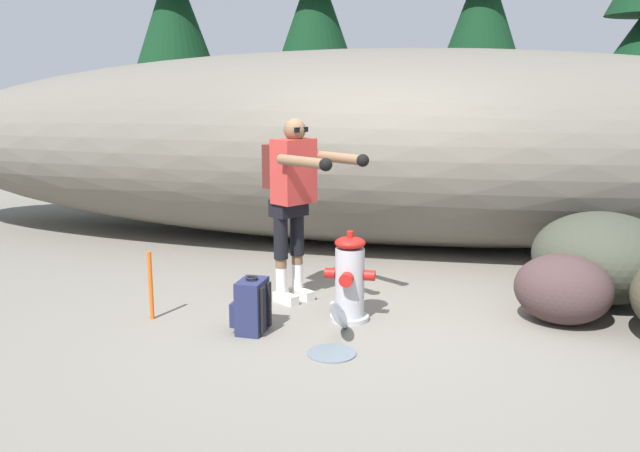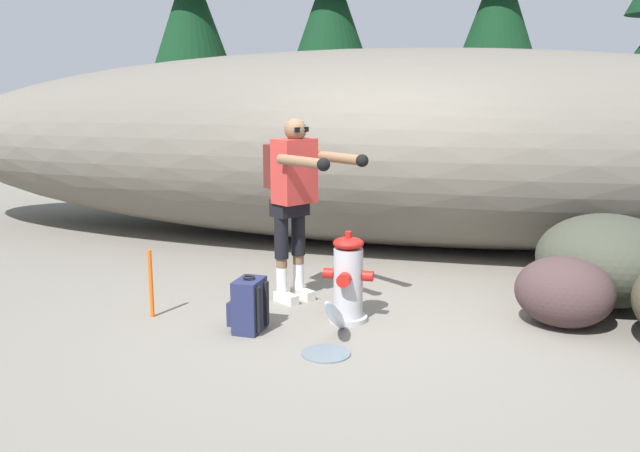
# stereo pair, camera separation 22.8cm
# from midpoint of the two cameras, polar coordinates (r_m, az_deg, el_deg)

# --- Properties ---
(ground_plane) EXTENTS (56.00, 56.00, 0.04)m
(ground_plane) POSITION_cam_midpoint_polar(r_m,az_deg,el_deg) (6.00, 3.49, -7.84)
(ground_plane) COLOR slate
(dirt_embankment) EXTENTS (13.38, 3.20, 2.42)m
(dirt_embankment) POSITION_cam_midpoint_polar(r_m,az_deg,el_deg) (8.69, 7.44, 6.52)
(dirt_embankment) COLOR #666056
(dirt_embankment) RESTS_ON ground_plane
(fire_hydrant) EXTENTS (0.43, 0.38, 0.78)m
(fire_hydrant) POSITION_cam_midpoint_polar(r_m,az_deg,el_deg) (5.82, 3.48, -4.53)
(fire_hydrant) COLOR #B2B2B7
(fire_hydrant) RESTS_ON ground_plane
(hydrant_water_jet) EXTENTS (0.37, 0.82, 0.49)m
(hydrant_water_jet) POSITION_cam_midpoint_polar(r_m,az_deg,el_deg) (5.39, 2.37, -8.04)
(hydrant_water_jet) COLOR silver
(hydrant_water_jet) RESTS_ON ground_plane
(utility_worker) EXTENTS (1.02, 0.87, 1.69)m
(utility_worker) POSITION_cam_midpoint_polar(r_m,az_deg,el_deg) (6.19, -1.11, 3.22)
(utility_worker) COLOR beige
(utility_worker) RESTS_ON ground_plane
(spare_backpack) EXTENTS (0.30, 0.31, 0.47)m
(spare_backpack) POSITION_cam_midpoint_polar(r_m,az_deg,el_deg) (5.63, -4.80, -6.65)
(spare_backpack) COLOR #23284C
(spare_backpack) RESTS_ON ground_plane
(boulder_large) EXTENTS (1.39, 1.49, 0.83)m
(boulder_large) POSITION_cam_midpoint_polar(r_m,az_deg,el_deg) (6.84, 23.75, -2.58)
(boulder_large) COLOR #3A3E31
(boulder_large) RESTS_ON ground_plane
(boulder_small) EXTENTS (0.97, 0.89, 0.59)m
(boulder_small) POSITION_cam_midpoint_polar(r_m,az_deg,el_deg) (6.10, 20.71, -5.16)
(boulder_small) COLOR #443131
(boulder_small) RESTS_ON ground_plane
(pine_tree_far_left) EXTENTS (2.51, 2.51, 6.94)m
(pine_tree_far_left) POSITION_cam_midpoint_polar(r_m,az_deg,el_deg) (15.05, -10.30, 17.38)
(pine_tree_far_left) COLOR #47331E
(pine_tree_far_left) RESTS_ON ground_plane
(pine_tree_left) EXTENTS (2.29, 2.29, 6.48)m
(pine_tree_left) POSITION_cam_midpoint_polar(r_m,az_deg,el_deg) (13.59, 1.38, 17.70)
(pine_tree_left) COLOR #47331E
(pine_tree_left) RESTS_ON ground_plane
(pine_tree_center) EXTENTS (2.22, 2.22, 6.41)m
(pine_tree_center) POSITION_cam_midpoint_polar(r_m,az_deg,el_deg) (13.16, 15.21, 17.35)
(pine_tree_center) COLOR #47331E
(pine_tree_center) RESTS_ON ground_plane
(survey_stake) EXTENTS (0.04, 0.04, 0.60)m
(survey_stake) POSITION_cam_midpoint_polar(r_m,az_deg,el_deg) (6.07, -12.87, -4.71)
(survey_stake) COLOR #E55914
(survey_stake) RESTS_ON ground_plane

